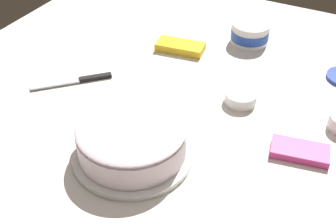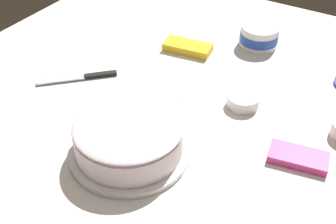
{
  "view_description": "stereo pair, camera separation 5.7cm",
  "coord_description": "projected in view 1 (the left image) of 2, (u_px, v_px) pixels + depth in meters",
  "views": [
    {
      "loc": [
        -0.38,
        0.83,
        0.72
      ],
      "look_at": [
        0.01,
        0.08,
        0.04
      ],
      "focal_mm": 45.76,
      "sensor_mm": 36.0,
      "label": 1
    },
    {
      "loc": [
        -0.43,
        0.81,
        0.72
      ],
      "look_at": [
        0.01,
        0.08,
        0.04
      ],
      "focal_mm": 45.76,
      "sensor_mm": 36.0,
      "label": 2
    }
  ],
  "objects": [
    {
      "name": "frosted_cake",
      "position": [
        132.0,
        140.0,
        1.0
      ],
      "size": [
        0.29,
        0.29,
        0.1
      ],
      "color": "white",
      "rests_on": "ground_plane"
    },
    {
      "name": "candy_box_lower",
      "position": [
        300.0,
        151.0,
        1.02
      ],
      "size": [
        0.15,
        0.09,
        0.02
      ],
      "primitive_type": "cube",
      "rotation": [
        0.0,
        0.0,
        0.18
      ],
      "color": "#E53D8E",
      "rests_on": "ground_plane"
    },
    {
      "name": "ground_plane",
      "position": [
        185.0,
        107.0,
        1.17
      ],
      "size": [
        1.54,
        1.54,
        0.0
      ],
      "primitive_type": "plane",
      "color": "silver"
    },
    {
      "name": "candy_box_upper",
      "position": [
        180.0,
        47.0,
        1.4
      ],
      "size": [
        0.16,
        0.09,
        0.03
      ],
      "primitive_type": "cube",
      "rotation": [
        0.0,
        0.0,
        0.14
      ],
      "color": "yellow",
      "rests_on": "ground_plane"
    },
    {
      "name": "sprinkle_bowl_pink",
      "position": [
        241.0,
        97.0,
        1.18
      ],
      "size": [
        0.09,
        0.09,
        0.03
      ],
      "color": "white",
      "rests_on": "ground_plane"
    },
    {
      "name": "frosting_tub",
      "position": [
        250.0,
        33.0,
        1.42
      ],
      "size": [
        0.13,
        0.13,
        0.07
      ],
      "color": "white",
      "rests_on": "ground_plane"
    },
    {
      "name": "paper_napkin",
      "position": [
        156.0,
        87.0,
        1.24
      ],
      "size": [
        0.16,
        0.16,
        0.01
      ],
      "primitive_type": "cube",
      "rotation": [
        0.0,
        0.0,
        0.09
      ],
      "color": "white",
      "rests_on": "ground_plane"
    },
    {
      "name": "spreading_knife",
      "position": [
        79.0,
        80.0,
        1.26
      ],
      "size": [
        0.18,
        0.18,
        0.01
      ],
      "color": "silver",
      "rests_on": "ground_plane"
    }
  ]
}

